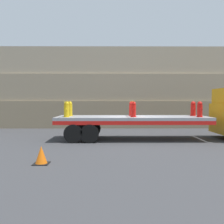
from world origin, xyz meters
TOP-DOWN VIEW (x-y plane):
  - ground_plane at (0.00, 0.00)m, footprint 120.00×120.00m
  - rock_cliff at (0.00, 7.06)m, footprint 60.00×3.30m
  - flatbed_trailer at (-0.64, 0.00)m, footprint 8.22×2.51m
  - fire_hydrant_yellow_near_0 at (-3.51, -0.53)m, footprint 0.35×0.51m
  - fire_hydrant_yellow_far_0 at (-3.51, 0.53)m, footprint 0.35×0.51m
  - fire_hydrant_red_near_1 at (0.00, -0.53)m, footprint 0.35×0.51m
  - fire_hydrant_red_far_1 at (0.00, 0.53)m, footprint 0.35×0.51m
  - fire_hydrant_red_near_2 at (3.51, -0.53)m, footprint 0.35×0.51m
  - fire_hydrant_red_far_2 at (3.51, 0.53)m, footprint 0.35×0.51m
  - cargo_strap_rear at (-3.51, 0.00)m, footprint 0.05×2.60m
  - cargo_strap_middle at (0.00, 0.00)m, footprint 0.05×2.60m
  - traffic_cone at (-3.54, -5.28)m, footprint 0.52×0.52m

SIDE VIEW (x-z plane):
  - ground_plane at x=0.00m, z-range 0.00..0.00m
  - traffic_cone at x=-3.54m, z-range -0.01..0.60m
  - flatbed_trailer at x=-0.64m, z-range 0.37..1.64m
  - fire_hydrant_yellow_near_0 at x=-3.51m, z-range 1.26..2.08m
  - fire_hydrant_yellow_far_0 at x=-3.51m, z-range 1.26..2.08m
  - fire_hydrant_red_near_1 at x=0.00m, z-range 1.26..2.08m
  - fire_hydrant_red_far_1 at x=0.00m, z-range 1.26..2.08m
  - fire_hydrant_red_near_2 at x=3.51m, z-range 1.26..2.08m
  - fire_hydrant_red_far_2 at x=3.51m, z-range 1.26..2.08m
  - cargo_strap_rear at x=-3.51m, z-range 2.10..2.11m
  - cargo_strap_middle at x=0.00m, z-range 2.10..2.11m
  - rock_cliff at x=0.00m, z-range 0.00..6.30m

